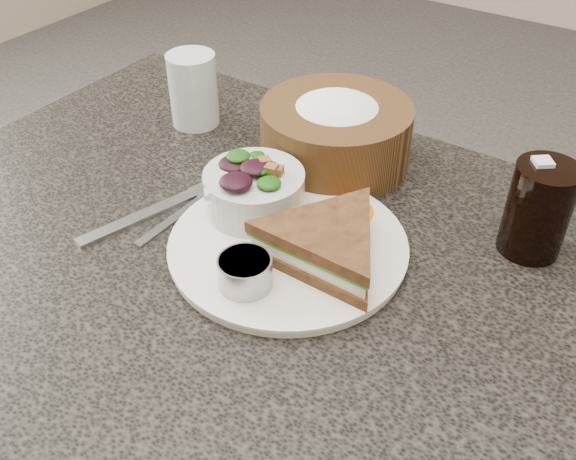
{
  "coord_description": "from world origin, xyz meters",
  "views": [
    {
      "loc": [
        0.34,
        -0.46,
        1.24
      ],
      "look_at": [
        0.02,
        0.02,
        0.78
      ],
      "focal_mm": 40.0,
      "sensor_mm": 36.0,
      "label": 1
    }
  ],
  "objects_px": {
    "dinner_plate": "(288,246)",
    "bread_basket": "(336,125)",
    "water_glass": "(193,90)",
    "salad_bowl": "(254,185)",
    "dressing_ramekin": "(245,273)",
    "sandwich": "(327,244)",
    "dining_table": "(269,437)",
    "cola_glass": "(539,205)"
  },
  "relations": [
    {
      "from": "dinner_plate",
      "to": "water_glass",
      "type": "distance_m",
      "value": 0.34
    },
    {
      "from": "bread_basket",
      "to": "cola_glass",
      "type": "height_order",
      "value": "cola_glass"
    },
    {
      "from": "bread_basket",
      "to": "water_glass",
      "type": "height_order",
      "value": "bread_basket"
    },
    {
      "from": "dressing_ramekin",
      "to": "cola_glass",
      "type": "distance_m",
      "value": 0.34
    },
    {
      "from": "sandwich",
      "to": "water_glass",
      "type": "distance_m",
      "value": 0.38
    },
    {
      "from": "dinner_plate",
      "to": "sandwich",
      "type": "xyz_separation_m",
      "value": [
        0.05,
        -0.0,
        0.03
      ]
    },
    {
      "from": "dining_table",
      "to": "water_glass",
      "type": "xyz_separation_m",
      "value": [
        -0.26,
        0.19,
        0.43
      ]
    },
    {
      "from": "dining_table",
      "to": "dressing_ramekin",
      "type": "height_order",
      "value": "dressing_ramekin"
    },
    {
      "from": "sandwich",
      "to": "dressing_ramekin",
      "type": "relative_size",
      "value": 3.1
    },
    {
      "from": "dinner_plate",
      "to": "salad_bowl",
      "type": "xyz_separation_m",
      "value": [
        -0.07,
        0.03,
        0.04
      ]
    },
    {
      "from": "dinner_plate",
      "to": "cola_glass",
      "type": "distance_m",
      "value": 0.29
    },
    {
      "from": "dressing_ramekin",
      "to": "salad_bowl",
      "type": "bearing_deg",
      "value": 121.82
    },
    {
      "from": "dining_table",
      "to": "sandwich",
      "type": "distance_m",
      "value": 0.42
    },
    {
      "from": "salad_bowl",
      "to": "dining_table",
      "type": "bearing_deg",
      "value": -46.55
    },
    {
      "from": "sandwich",
      "to": "bread_basket",
      "type": "bearing_deg",
      "value": 119.67
    },
    {
      "from": "dressing_ramekin",
      "to": "water_glass",
      "type": "bearing_deg",
      "value": 138.02
    },
    {
      "from": "sandwich",
      "to": "salad_bowl",
      "type": "bearing_deg",
      "value": 165.94
    },
    {
      "from": "dinner_plate",
      "to": "water_glass",
      "type": "bearing_deg",
      "value": 148.58
    },
    {
      "from": "dining_table",
      "to": "cola_glass",
      "type": "relative_size",
      "value": 8.08
    },
    {
      "from": "dining_table",
      "to": "dinner_plate",
      "type": "bearing_deg",
      "value": 37.37
    },
    {
      "from": "sandwich",
      "to": "water_glass",
      "type": "bearing_deg",
      "value": 153.95
    },
    {
      "from": "dining_table",
      "to": "bread_basket",
      "type": "bearing_deg",
      "value": 97.92
    },
    {
      "from": "sandwich",
      "to": "water_glass",
      "type": "relative_size",
      "value": 1.66
    },
    {
      "from": "salad_bowl",
      "to": "dressing_ramekin",
      "type": "bearing_deg",
      "value": -58.18
    },
    {
      "from": "dining_table",
      "to": "salad_bowl",
      "type": "xyz_separation_m",
      "value": [
        -0.05,
        0.05,
        0.42
      ]
    },
    {
      "from": "sandwich",
      "to": "dinner_plate",
      "type": "bearing_deg",
      "value": 178.36
    },
    {
      "from": "dinner_plate",
      "to": "salad_bowl",
      "type": "bearing_deg",
      "value": 155.78
    },
    {
      "from": "dinner_plate",
      "to": "bread_basket",
      "type": "xyz_separation_m",
      "value": [
        -0.05,
        0.2,
        0.05
      ]
    },
    {
      "from": "bread_basket",
      "to": "cola_glass",
      "type": "distance_m",
      "value": 0.29
    },
    {
      "from": "bread_basket",
      "to": "water_glass",
      "type": "relative_size",
      "value": 1.88
    },
    {
      "from": "dinner_plate",
      "to": "bread_basket",
      "type": "relative_size",
      "value": 1.34
    },
    {
      "from": "dressing_ramekin",
      "to": "bread_basket",
      "type": "xyz_separation_m",
      "value": [
        -0.06,
        0.28,
        0.03
      ]
    },
    {
      "from": "sandwich",
      "to": "cola_glass",
      "type": "xyz_separation_m",
      "value": [
        0.18,
        0.16,
        0.03
      ]
    },
    {
      "from": "dressing_ramekin",
      "to": "bread_basket",
      "type": "bearing_deg",
      "value": 101.06
    },
    {
      "from": "salad_bowl",
      "to": "cola_glass",
      "type": "bearing_deg",
      "value": 22.98
    },
    {
      "from": "dressing_ramekin",
      "to": "water_glass",
      "type": "relative_size",
      "value": 0.54
    },
    {
      "from": "salad_bowl",
      "to": "water_glass",
      "type": "relative_size",
      "value": 1.13
    },
    {
      "from": "dressing_ramekin",
      "to": "dining_table",
      "type": "bearing_deg",
      "value": 110.68
    },
    {
      "from": "dressing_ramekin",
      "to": "water_glass",
      "type": "distance_m",
      "value": 0.39
    },
    {
      "from": "dining_table",
      "to": "sandwich",
      "type": "height_order",
      "value": "sandwich"
    },
    {
      "from": "dinner_plate",
      "to": "water_glass",
      "type": "relative_size",
      "value": 2.52
    },
    {
      "from": "water_glass",
      "to": "dinner_plate",
      "type": "bearing_deg",
      "value": -31.42
    }
  ]
}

